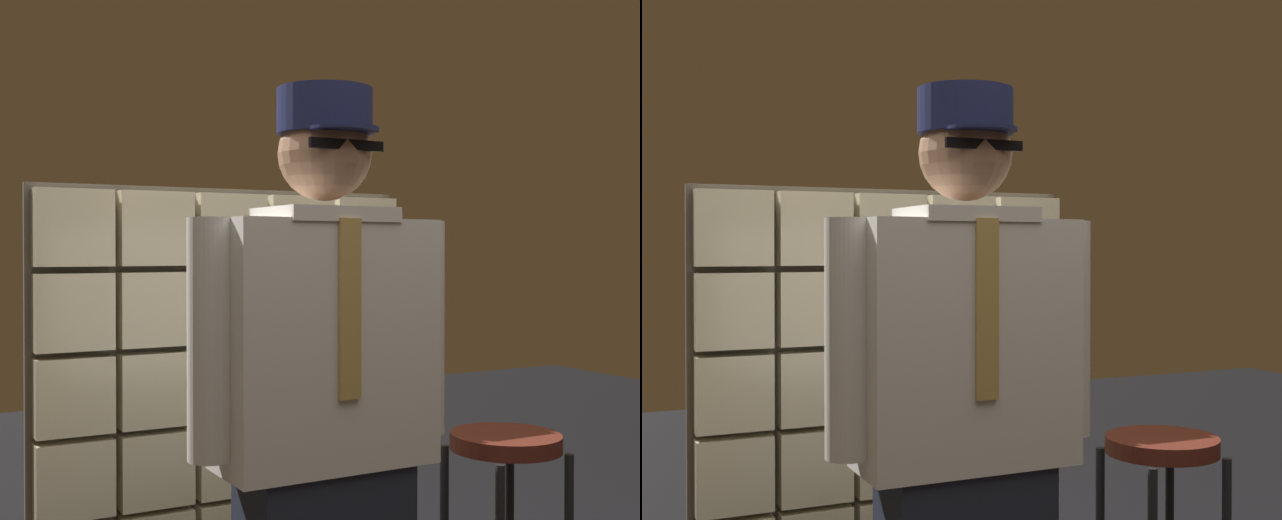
# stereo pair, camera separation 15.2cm
# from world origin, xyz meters

# --- Properties ---
(glass_block_wall) EXTENTS (1.34, 0.10, 1.60)m
(glass_block_wall) POSITION_xyz_m (0.00, 1.26, 0.78)
(glass_block_wall) COLOR beige
(glass_block_wall) RESTS_ON ground
(standing_person) EXTENTS (0.70, 0.29, 1.76)m
(standing_person) POSITION_xyz_m (-0.11, 0.37, 0.92)
(standing_person) COLOR #1E2333
(standing_person) RESTS_ON ground
(bar_stool) EXTENTS (0.34, 0.34, 0.81)m
(bar_stool) POSITION_xyz_m (0.63, 0.57, 0.60)
(bar_stool) COLOR #592319
(bar_stool) RESTS_ON ground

